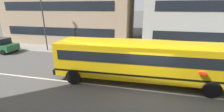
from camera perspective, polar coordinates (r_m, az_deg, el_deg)
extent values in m
plane|color=#54514F|center=(10.00, 13.43, -12.66)|extent=(400.00, 400.00, 0.00)
cube|color=gray|center=(17.02, 13.45, 0.44)|extent=(120.00, 3.00, 0.01)
cube|color=silver|center=(10.00, 13.43, -12.65)|extent=(110.00, 0.16, 0.01)
cube|color=yellow|center=(10.44, 9.94, -1.18)|extent=(11.28, 2.88, 2.24)
cube|color=black|center=(12.24, -18.01, -3.58)|extent=(0.28, 2.55, 0.37)
cube|color=black|center=(10.32, 10.06, 0.94)|extent=(10.61, 2.90, 0.65)
cube|color=black|center=(10.68, 9.75, -4.53)|extent=(11.30, 2.91, 0.12)
ellipsoid|color=yellow|center=(10.13, 10.29, 4.82)|extent=(10.83, 2.66, 0.37)
cylinder|color=red|center=(9.76, 31.27, -5.77)|extent=(0.46, 0.46, 0.03)
cylinder|color=black|center=(12.73, 29.43, -5.17)|extent=(1.03, 0.32, 1.02)
cylinder|color=black|center=(10.57, 33.51, -10.49)|extent=(1.03, 0.32, 1.02)
cylinder|color=black|center=(12.80, -9.60, -2.84)|extent=(1.03, 0.32, 1.02)
cylinder|color=black|center=(10.65, -14.38, -7.62)|extent=(1.03, 0.32, 1.02)
cube|color=#236038|center=(21.72, -36.65, 2.87)|extent=(3.97, 1.87, 0.70)
cylinder|color=black|center=(21.34, -32.56, 2.43)|extent=(0.61, 0.21, 0.60)
cylinder|color=black|center=(20.29, -36.00, 1.11)|extent=(0.61, 0.21, 0.60)
cylinder|color=#38383D|center=(19.51, -24.40, 11.32)|extent=(0.14, 0.14, 6.50)
cube|color=black|center=(21.28, -19.80, 8.67)|extent=(15.22, 0.04, 1.10)
cube|color=black|center=(21.05, -20.76, 17.27)|extent=(15.22, 0.04, 1.10)
cube|color=black|center=(19.26, 33.61, 5.81)|extent=(12.22, 0.04, 1.10)
cube|color=black|center=(19.01, 35.33, 15.23)|extent=(12.22, 0.04, 1.10)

